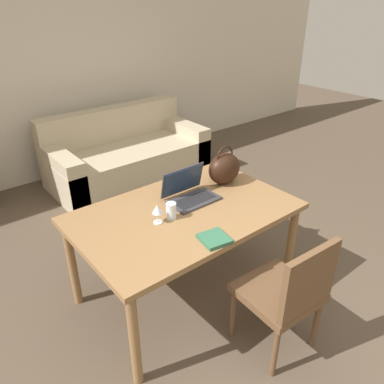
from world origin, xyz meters
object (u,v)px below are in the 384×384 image
at_px(laptop, 189,191).
at_px(handbag, 224,168).
at_px(chair, 288,292).
at_px(wine_glass, 157,210).
at_px(couch, 127,156).
at_px(drinking_glass, 171,211).

bearing_deg(laptop, handbag, 3.53).
xyz_separation_m(chair, wine_glass, (-0.38, 0.78, 0.34)).
bearing_deg(couch, laptop, -106.40).
distance_m(laptop, wine_glass, 0.38).
bearing_deg(handbag, couch, 84.03).
height_order(couch, laptop, laptop).
distance_m(couch, drinking_glass, 2.28).
bearing_deg(wine_glass, handbag, 11.83).
distance_m(chair, couch, 2.89).
distance_m(couch, laptop, 2.07).
height_order(laptop, handbag, handbag).
distance_m(wine_glass, handbag, 0.74).
relative_size(laptop, wine_glass, 2.71).
xyz_separation_m(laptop, handbag, (0.37, 0.02, 0.06)).
height_order(wine_glass, handbag, handbag).
height_order(chair, handbag, handbag).
distance_m(laptop, drinking_glass, 0.29).
distance_m(drinking_glass, handbag, 0.65).
bearing_deg(wine_glass, drinking_glass, -6.09).
distance_m(chair, laptop, 0.96).
xyz_separation_m(chair, couch, (0.54, 2.83, -0.20)).
xyz_separation_m(couch, laptop, (-0.57, -1.92, 0.50)).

